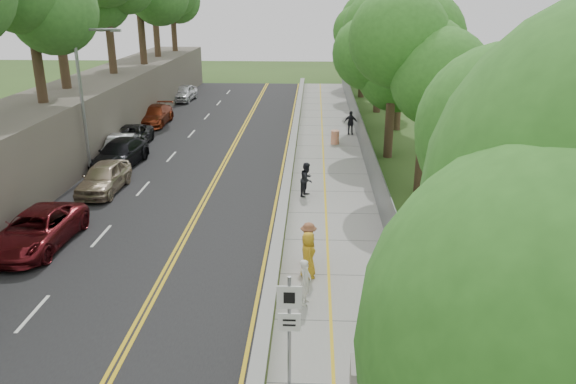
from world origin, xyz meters
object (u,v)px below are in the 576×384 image
concrete_block (374,378)px  construction_barrel (335,137)px  painter_0 (308,255)px  signpost (289,320)px  car_2 (37,230)px  streetlight (85,93)px  person_far (351,123)px

concrete_block → construction_barrel: bearing=90.5°
construction_barrel → painter_0: painter_0 is taller
signpost → car_2: 13.05m
streetlight → signpost: size_ratio=2.58×
signpost → construction_barrel: signpost is taller
construction_barrel → concrete_block: (0.20, -24.78, -0.05)m
streetlight → concrete_block: streetlight is taller
streetlight → car_2: 10.01m
streetlight → person_far: (14.66, 10.25, -3.75)m
concrete_block → painter_0: 6.31m
car_2 → person_far: size_ratio=3.07×
streetlight → car_2: bearing=-82.8°
concrete_block → painter_0: painter_0 is taller
signpost → concrete_block: 2.64m
signpost → person_far: (3.15, 27.27, -1.07)m
streetlight → signpost: bearing=-55.9°
construction_barrel → person_far: (1.20, 2.69, 0.39)m
car_2 → person_far: (13.50, 19.41, 0.13)m
streetlight → painter_0: bearing=-43.2°
construction_barrel → car_2: car_2 is taller
concrete_block → car_2: size_ratio=0.23×
person_far → construction_barrel: bearing=76.0°
car_2 → construction_barrel: bearing=55.6°
signpost → painter_0: signpost is taller
streetlight → painter_0: streetlight is taller
signpost → construction_barrel: size_ratio=3.41×
signpost → streetlight: bearing=124.1°
construction_barrel → person_far: 2.97m
car_2 → person_far: person_far is taller
car_2 → painter_0: painter_0 is taller
streetlight → concrete_block: size_ratio=6.67×
painter_0 → car_2: bearing=69.4°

